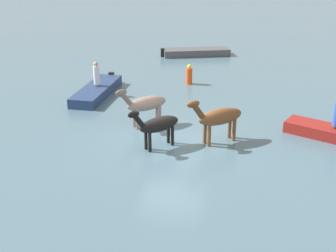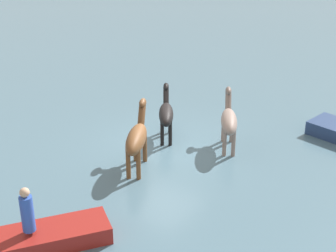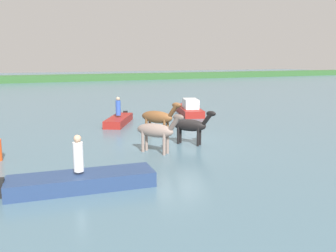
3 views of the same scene
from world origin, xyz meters
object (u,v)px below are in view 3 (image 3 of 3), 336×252
boat_motor_center (81,183)px  boat_tender_starboard (189,110)px  horse_pinto_flank (191,125)px  person_boatman_standing (78,155)px  boat_dinghy_port (119,121)px  horse_dun_straggler (158,117)px  horse_rear_stallion (157,131)px  person_watcher_seated (118,107)px

boat_motor_center → boat_tender_starboard: 16.89m
horse_pinto_flank → person_boatman_standing: person_boatman_standing is taller
horse_pinto_flank → boat_motor_center: (-6.16, -3.84, -0.78)m
horse_pinto_flank → boat_tender_starboard: 10.20m
horse_pinto_flank → boat_dinghy_port: bearing=151.9°
horse_dun_straggler → boat_motor_center: bearing=-73.1°
horse_rear_stallion → person_boatman_standing: size_ratio=1.79×
horse_rear_stallion → boat_motor_center: horse_rear_stallion is taller
horse_pinto_flank → person_watcher_seated: 7.19m
horse_dun_straggler → person_watcher_seated: 4.78m
horse_rear_stallion → boat_motor_center: size_ratio=0.43×
horse_pinto_flank → boat_motor_center: size_ratio=0.39×
boat_motor_center → person_watcher_seated: size_ratio=4.12×
horse_rear_stallion → boat_tender_starboard: size_ratio=0.40×
boat_tender_starboard → person_boatman_standing: bearing=-22.0°
boat_motor_center → person_boatman_standing: 0.97m
boat_motor_center → person_watcher_seated: bearing=73.2°
person_watcher_seated → horse_rear_stallion: bearing=-95.4°
horse_pinto_flank → horse_rear_stallion: (-2.15, -0.76, 0.06)m
person_watcher_seated → boat_tender_starboard: bearing=16.8°
person_boatman_standing → boat_motor_center: bearing=-3.0°
horse_dun_straggler → boat_tender_starboard: horse_dun_straggler is taller
horse_pinto_flank → person_watcher_seated: (-1.41, 7.05, 0.16)m
horse_rear_stallion → boat_dinghy_port: (0.77, 7.81, -0.85)m
horse_dun_straggler → boat_dinghy_port: bearing=156.7°
person_boatman_standing → boat_dinghy_port: bearing=66.0°
person_watcher_seated → person_boatman_standing: person_boatman_standing is taller
horse_dun_straggler → boat_dinghy_port: horse_dun_straggler is taller
horse_rear_stallion → boat_motor_center: 5.13m
boat_motor_center → person_watcher_seated: 11.92m
boat_dinghy_port → boat_tender_starboard: bearing=137.8°
horse_dun_straggler → horse_rear_stallion: horse_dun_straggler is taller
horse_dun_straggler → person_boatman_standing: (-5.53, -6.15, 0.07)m
boat_tender_starboard → person_watcher_seated: 6.61m
horse_dun_straggler → boat_dinghy_port: size_ratio=0.60×
horse_pinto_flank → horse_rear_stallion: bearing=-109.7°
horse_rear_stallion → person_watcher_seated: (0.74, 7.80, 0.11)m
boat_motor_center → person_boatman_standing: bearing=-176.2°
boat_dinghy_port → horse_pinto_flank: bearing=42.0°
boat_motor_center → person_boatman_standing: size_ratio=4.12×
person_boatman_standing → boat_tender_starboard: bearing=49.0°
boat_dinghy_port → boat_motor_center: boat_motor_center is taller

